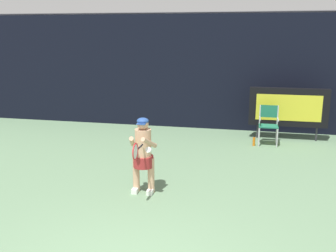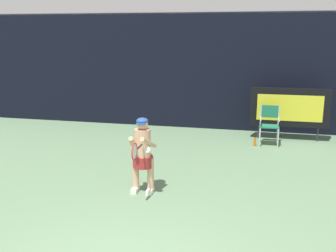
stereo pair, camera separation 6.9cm
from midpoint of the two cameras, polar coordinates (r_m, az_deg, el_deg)
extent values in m
cube|color=black|center=(12.36, 5.56, 7.84)|extent=(18.00, 0.12, 3.60)
cylinder|color=#38383D|center=(12.31, 5.77, 16.34)|extent=(18.00, 0.05, 0.05)
cube|color=black|center=(11.59, 17.14, 2.66)|extent=(2.20, 0.20, 1.10)
cube|color=gold|center=(11.49, 17.18, 2.56)|extent=(1.80, 0.01, 0.75)
cylinder|color=#2D2D33|center=(11.71, 12.86, -0.73)|extent=(0.05, 0.05, 0.40)
cylinder|color=#2D2D33|center=(11.85, 20.86, -1.12)|extent=(0.05, 0.05, 0.40)
cylinder|color=#B7B7BC|center=(10.80, 13.09, -1.62)|extent=(0.04, 0.04, 0.52)
cylinder|color=#B7B7BC|center=(10.82, 15.62, -1.74)|extent=(0.04, 0.04, 0.52)
cylinder|color=#B7B7BC|center=(11.19, 13.07, -1.08)|extent=(0.04, 0.04, 0.52)
cylinder|color=#B7B7BC|center=(11.21, 15.51, -1.20)|extent=(0.04, 0.04, 0.52)
cube|color=#1C6449|center=(10.94, 14.41, -0.01)|extent=(0.52, 0.44, 0.03)
cylinder|color=#B7B7BC|center=(11.07, 13.22, 1.62)|extent=(0.04, 0.04, 0.56)
cylinder|color=#B7B7BC|center=(11.09, 15.69, 1.50)|extent=(0.04, 0.04, 0.56)
cube|color=#1C6449|center=(11.06, 14.49, 2.12)|extent=(0.48, 0.02, 0.34)
cylinder|color=#B7B7BC|center=(10.89, 13.21, 1.10)|extent=(0.04, 0.44, 0.04)
cylinder|color=#B7B7BC|center=(10.91, 15.72, 0.97)|extent=(0.04, 0.44, 0.04)
cylinder|color=#CD6814|center=(10.87, 12.37, -2.25)|extent=(0.07, 0.07, 0.24)
cylinder|color=black|center=(10.84, 12.40, -1.57)|extent=(0.03, 0.03, 0.03)
cube|color=white|center=(7.69, -5.03, -9.33)|extent=(0.11, 0.26, 0.09)
cube|color=white|center=(7.61, -2.84, -9.54)|extent=(0.11, 0.26, 0.09)
cylinder|color=tan|center=(7.62, -4.97, -7.07)|extent=(0.13, 0.13, 0.70)
cylinder|color=tan|center=(7.54, -2.77, -7.26)|extent=(0.13, 0.13, 0.70)
cylinder|color=maroon|center=(7.48, -3.91, -5.20)|extent=(0.39, 0.39, 0.22)
cylinder|color=tan|center=(7.38, -3.96, -2.58)|extent=(0.31, 0.31, 0.56)
sphere|color=tan|center=(7.28, -4.00, 0.29)|extent=(0.22, 0.22, 0.22)
ellipsoid|color=#284C93|center=(7.26, -4.01, 0.75)|extent=(0.22, 0.22, 0.12)
cube|color=#284C93|center=(7.18, -4.23, 0.32)|extent=(0.17, 0.12, 0.02)
cylinder|color=tan|center=(7.25, -5.58, -2.29)|extent=(0.20, 0.50, 0.32)
cylinder|color=tan|center=(7.16, -3.06, -2.45)|extent=(0.20, 0.50, 0.32)
cylinder|color=white|center=(7.07, -3.15, -3.53)|extent=(0.13, 0.12, 0.12)
cylinder|color=black|center=(7.06, -4.39, -3.06)|extent=(0.03, 0.28, 0.03)
torus|color=red|center=(6.78, -5.12, -3.78)|extent=(0.02, 0.31, 0.31)
ellipsoid|color=silver|center=(6.78, -5.12, -3.78)|extent=(0.01, 0.26, 0.26)
camera|label=1|loc=(0.03, -89.90, 0.02)|focal=41.37mm
camera|label=2|loc=(0.03, 90.10, -0.02)|focal=41.37mm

